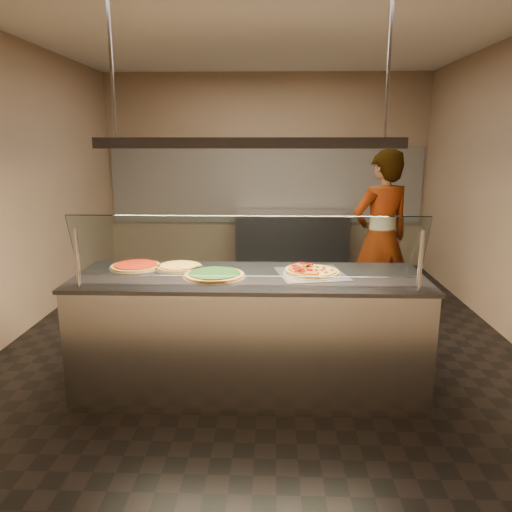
{
  "coord_description": "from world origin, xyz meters",
  "views": [
    {
      "loc": [
        0.1,
        -4.96,
        1.95
      ],
      "look_at": [
        -0.03,
        -0.86,
        1.02
      ],
      "focal_mm": 35.0,
      "sensor_mm": 36.0,
      "label": 1
    }
  ],
  "objects_px": {
    "perforated_tray": "(312,273)",
    "pizza_spatula": "(189,268)",
    "half_pizza_pepperoni": "(299,270)",
    "worker": "(381,238)",
    "prep_table": "(291,242)",
    "pizza_cheese": "(179,266)",
    "pizza_tomato": "(136,266)",
    "serving_counter": "(250,331)",
    "sneeze_guard": "(247,248)",
    "pizza_spinach": "(214,275)",
    "heat_lamp_housing": "(249,143)",
    "half_pizza_sausage": "(325,271)"
  },
  "relations": [
    {
      "from": "perforated_tray",
      "to": "heat_lamp_housing",
      "type": "relative_size",
      "value": 0.26
    },
    {
      "from": "worker",
      "to": "half_pizza_pepperoni",
      "type": "bearing_deg",
      "value": 34.2
    },
    {
      "from": "perforated_tray",
      "to": "pizza_spatula",
      "type": "distance_m",
      "value": 0.99
    },
    {
      "from": "worker",
      "to": "prep_table",
      "type": "bearing_deg",
      "value": -90.93
    },
    {
      "from": "worker",
      "to": "half_pizza_sausage",
      "type": "bearing_deg",
      "value": 40.15
    },
    {
      "from": "pizza_spinach",
      "to": "pizza_spatula",
      "type": "distance_m",
      "value": 0.27
    },
    {
      "from": "pizza_spinach",
      "to": "serving_counter",
      "type": "bearing_deg",
      "value": 10.47
    },
    {
      "from": "pizza_cheese",
      "to": "pizza_tomato",
      "type": "distance_m",
      "value": 0.37
    },
    {
      "from": "half_pizza_pepperoni",
      "to": "pizza_spinach",
      "type": "distance_m",
      "value": 0.67
    },
    {
      "from": "pizza_tomato",
      "to": "pizza_spatula",
      "type": "bearing_deg",
      "value": -14.37
    },
    {
      "from": "sneeze_guard",
      "to": "pizza_spatula",
      "type": "distance_m",
      "value": 0.72
    },
    {
      "from": "half_pizza_pepperoni",
      "to": "half_pizza_sausage",
      "type": "bearing_deg",
      "value": -0.82
    },
    {
      "from": "pizza_spinach",
      "to": "worker",
      "type": "xyz_separation_m",
      "value": [
        1.62,
        1.58,
        -0.0
      ]
    },
    {
      "from": "half_pizza_pepperoni",
      "to": "worker",
      "type": "bearing_deg",
      "value": 57.1
    },
    {
      "from": "half_pizza_sausage",
      "to": "pizza_spatula",
      "type": "distance_m",
      "value": 1.09
    },
    {
      "from": "half_pizza_pepperoni",
      "to": "half_pizza_sausage",
      "type": "distance_m",
      "value": 0.2
    },
    {
      "from": "pizza_spinach",
      "to": "pizza_spatula",
      "type": "relative_size",
      "value": 1.72
    },
    {
      "from": "pizza_cheese",
      "to": "pizza_spatula",
      "type": "bearing_deg",
      "value": -47.02
    },
    {
      "from": "pizza_spinach",
      "to": "pizza_tomato",
      "type": "relative_size",
      "value": 1.13
    },
    {
      "from": "half_pizza_sausage",
      "to": "pizza_tomato",
      "type": "height_order",
      "value": "half_pizza_sausage"
    },
    {
      "from": "pizza_spatula",
      "to": "worker",
      "type": "relative_size",
      "value": 0.15
    },
    {
      "from": "pizza_spatula",
      "to": "prep_table",
      "type": "bearing_deg",
      "value": 74.95
    },
    {
      "from": "pizza_spatula",
      "to": "perforated_tray",
      "type": "bearing_deg",
      "value": -3.14
    },
    {
      "from": "worker",
      "to": "heat_lamp_housing",
      "type": "relative_size",
      "value": 0.82
    },
    {
      "from": "pizza_tomato",
      "to": "perforated_tray",
      "type": "bearing_deg",
      "value": -6.83
    },
    {
      "from": "half_pizza_sausage",
      "to": "pizza_spatula",
      "type": "xyz_separation_m",
      "value": [
        -1.09,
        0.06,
        0.0
      ]
    },
    {
      "from": "perforated_tray",
      "to": "pizza_spinach",
      "type": "distance_m",
      "value": 0.77
    },
    {
      "from": "half_pizza_sausage",
      "to": "prep_table",
      "type": "relative_size",
      "value": 0.27
    },
    {
      "from": "serving_counter",
      "to": "prep_table",
      "type": "relative_size",
      "value": 1.61
    },
    {
      "from": "prep_table",
      "to": "heat_lamp_housing",
      "type": "xyz_separation_m",
      "value": [
        -0.47,
        -3.71,
        1.48
      ]
    },
    {
      "from": "serving_counter",
      "to": "half_pizza_sausage",
      "type": "distance_m",
      "value": 0.77
    },
    {
      "from": "perforated_tray",
      "to": "half_pizza_pepperoni",
      "type": "relative_size",
      "value": 1.32
    },
    {
      "from": "heat_lamp_housing",
      "to": "half_pizza_sausage",
      "type": "bearing_deg",
      "value": 4.68
    },
    {
      "from": "half_pizza_pepperoni",
      "to": "perforated_tray",
      "type": "bearing_deg",
      "value": -0.06
    },
    {
      "from": "half_pizza_sausage",
      "to": "pizza_tomato",
      "type": "distance_m",
      "value": 1.57
    },
    {
      "from": "perforated_tray",
      "to": "pizza_cheese",
      "type": "distance_m",
      "value": 1.1
    },
    {
      "from": "pizza_cheese",
      "to": "pizza_tomato",
      "type": "xyz_separation_m",
      "value": [
        -0.37,
        0.01,
        0.0
      ]
    },
    {
      "from": "sneeze_guard",
      "to": "worker",
      "type": "height_order",
      "value": "worker"
    },
    {
      "from": "prep_table",
      "to": "serving_counter",
      "type": "bearing_deg",
      "value": -97.26
    },
    {
      "from": "sneeze_guard",
      "to": "pizza_spatula",
      "type": "bearing_deg",
      "value": 137.85
    },
    {
      "from": "serving_counter",
      "to": "sneeze_guard",
      "type": "distance_m",
      "value": 0.83
    },
    {
      "from": "serving_counter",
      "to": "pizza_spinach",
      "type": "relative_size",
      "value": 5.57
    },
    {
      "from": "pizza_spinach",
      "to": "pizza_spatula",
      "type": "xyz_separation_m",
      "value": [
        -0.22,
        0.16,
        0.01
      ]
    },
    {
      "from": "half_pizza_sausage",
      "to": "worker",
      "type": "relative_size",
      "value": 0.24
    },
    {
      "from": "pizza_tomato",
      "to": "pizza_spatula",
      "type": "distance_m",
      "value": 0.49
    },
    {
      "from": "serving_counter",
      "to": "prep_table",
      "type": "distance_m",
      "value": 3.74
    },
    {
      "from": "pizza_tomato",
      "to": "heat_lamp_housing",
      "type": "distance_m",
      "value": 1.41
    },
    {
      "from": "serving_counter",
      "to": "pizza_spinach",
      "type": "height_order",
      "value": "pizza_spinach"
    },
    {
      "from": "sneeze_guard",
      "to": "pizza_spinach",
      "type": "bearing_deg",
      "value": 132.93
    },
    {
      "from": "pizza_tomato",
      "to": "serving_counter",
      "type": "bearing_deg",
      "value": -13.18
    }
  ]
}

